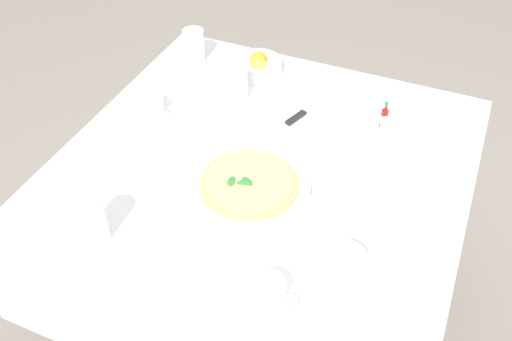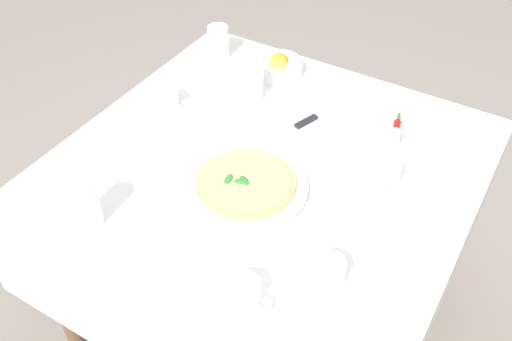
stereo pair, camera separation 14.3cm
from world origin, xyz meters
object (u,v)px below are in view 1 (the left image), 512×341
Objects in this scene: pizza at (248,183)px; citrus_bowl at (258,66)px; water_glass_left_edge at (194,47)px; napkin_folded at (306,115)px; coffee_cup_far_right at (382,162)px; dinner_knife at (307,110)px; water_glass_near_right at (92,223)px; hot_sauce_bottle at (384,117)px; coffee_cup_near_left at (346,265)px; pizza_plate at (249,187)px; coffee_cup_far_left at (268,294)px; pepper_shaker at (385,126)px; coffee_cup_center_back at (150,107)px; salt_shaker at (383,113)px; water_glass_back_corner at (236,86)px.

pizza is 0.53m from citrus_bowl.
napkin_folded is at bearing -108.85° from water_glass_left_edge.
water_glass_left_edge is 0.71× the size of citrus_bowl.
dinner_knife is (0.14, 0.25, -0.01)m from coffee_cup_far_right.
dinner_knife is (0.62, -0.29, -0.03)m from water_glass_near_right.
coffee_cup_near_left is at bearing -174.72° from hot_sauce_bottle.
citrus_bowl reaches higher than dinner_knife.
pizza is 1.90× the size of coffee_cup_far_right.
pizza_plate is 2.60× the size of water_glass_near_right.
pizza is at bearing 127.74° from pizza_plate.
pizza is 0.33m from coffee_cup_far_left.
pizza_plate is 0.01m from pizza.
coffee_cup_center_back is at bearing 105.52° from pepper_shaker.
pizza is 1.87× the size of coffee_cup_far_left.
coffee_cup_near_left reaches higher than dinner_knife.
water_glass_left_edge is 0.22m from citrus_bowl.
water_glass_near_right is 0.82m from pepper_shaker.
salt_shaker is (0.21, 0.05, -0.01)m from coffee_cup_far_right.
pepper_shaker is at bearing -107.75° from citrus_bowl.
pizza is 2.08× the size of water_glass_near_right.
coffee_cup_far_left is 1.11× the size of water_glass_near_right.
pizza_plate is at bearing -114.65° from coffee_cup_center_back.
citrus_bowl is 2.67× the size of pepper_shaker.
coffee_cup_far_right is 0.16m from pepper_shaker.
coffee_cup_near_left is 0.56m from napkin_folded.
coffee_cup_center_back reaches higher than pepper_shaker.
coffee_cup_center_back is 0.68× the size of dinner_knife.
pizza_plate is 2.38× the size of coffee_cup_near_left.
coffee_cup_near_left is 1.09× the size of water_glass_near_right.
water_glass_left_edge is 1.28× the size of hot_sauce_bottle.
water_glass_back_corner is 0.26m from water_glass_left_edge.
water_glass_left_edge reaches higher than dinner_knife.
coffee_cup_near_left is 0.54m from hot_sauce_bottle.
dinner_knife is 3.38× the size of salt_shaker.
water_glass_left_edge is at bearing 91.16° from dinner_knife.
citrus_bowl is (0.15, 0.22, 0.00)m from dinner_knife.
water_glass_left_edge reaches higher than salt_shaker.
salt_shaker is (0.07, -0.20, 0.02)m from napkin_folded.
coffee_cup_far_right is at bearing -107.17° from water_glass_back_corner.
pizza_plate is 1.25× the size of napkin_folded.
salt_shaker is at bearing 19.65° from pepper_shaker.
napkin_folded is 0.22m from pepper_shaker.
salt_shaker is 0.06m from pepper_shaker.
pepper_shaker reaches higher than napkin_folded.
coffee_cup_near_left is 1.26× the size of water_glass_back_corner.
coffee_cup_center_back is 0.26m from water_glass_back_corner.
water_glass_near_right is at bearing 174.83° from citrus_bowl.
coffee_cup_near_left is 0.76m from coffee_cup_center_back.
salt_shaker is at bearing 13.25° from coffee_cup_far_right.
hot_sauce_bottle reaches higher than pizza.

